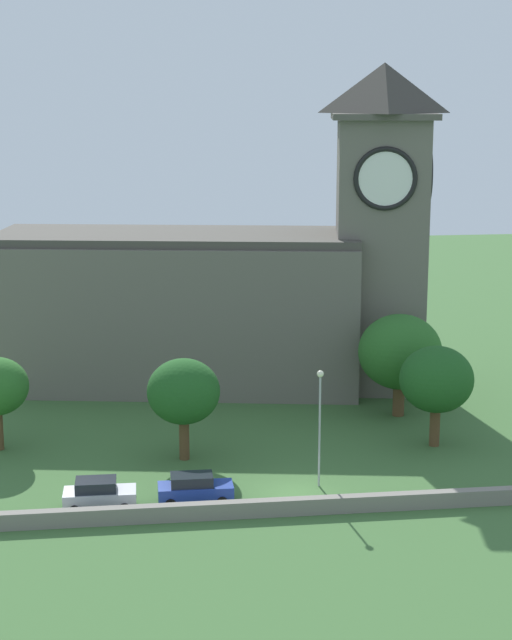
% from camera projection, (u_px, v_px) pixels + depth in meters
% --- Properties ---
extents(ground_plane, '(200.00, 200.00, 0.00)m').
position_uv_depth(ground_plane, '(262.00, 420.00, 79.96)').
color(ground_plane, '#3D6633').
extents(church, '(37.85, 16.37, 27.19)m').
position_uv_depth(church, '(228.00, 289.00, 88.03)').
color(church, '#666056').
rests_on(church, ground).
extents(quay_barrier, '(47.41, 0.70, 1.01)m').
position_uv_depth(quay_barrier, '(303.00, 506.00, 62.21)').
color(quay_barrier, gray).
rests_on(quay_barrier, ground).
extents(car_silver, '(4.43, 2.35, 1.89)m').
position_uv_depth(car_silver, '(99.00, 494.00, 62.89)').
color(car_silver, silver).
rests_on(car_silver, ground).
extents(car_blue, '(4.65, 2.18, 1.83)m').
position_uv_depth(car_blue, '(195.00, 488.00, 63.86)').
color(car_blue, '#233D9E').
rests_on(car_blue, ground).
extents(streetlamp_west_mid, '(0.44, 0.44, 7.72)m').
position_uv_depth(streetlamp_west_mid, '(320.00, 411.00, 65.64)').
color(streetlamp_west_mid, '#9EA0A5').
rests_on(streetlamp_west_mid, ground).
extents(tree_by_tower, '(5.02, 5.02, 7.14)m').
position_uv_depth(tree_by_tower, '(183.00, 392.00, 70.58)').
color(tree_by_tower, brown).
rests_on(tree_by_tower, ground).
extents(tree_churchyard, '(6.50, 6.50, 8.09)m').
position_uv_depth(tree_churchyard, '(400.00, 352.00, 80.15)').
color(tree_churchyard, brown).
rests_on(tree_churchyard, ground).
extents(tree_riverside_west, '(5.28, 5.28, 7.33)m').
position_uv_depth(tree_riverside_west, '(437.00, 380.00, 73.27)').
color(tree_riverside_west, brown).
rests_on(tree_riverside_west, ground).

